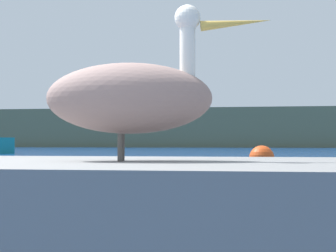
% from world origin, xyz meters
% --- Properties ---
extents(hillside_backdrop, '(140.00, 16.66, 5.13)m').
position_xyz_m(hillside_backdrop, '(0.00, 80.52, 2.57)').
color(hillside_backdrop, '#5B664C').
rests_on(hillside_backdrop, ground).
extents(pier_dock, '(3.26, 2.07, 0.72)m').
position_xyz_m(pier_dock, '(1.05, 0.38, 0.36)').
color(pier_dock, gray).
rests_on(pier_dock, ground).
extents(pelican, '(1.32, 0.63, 0.90)m').
position_xyz_m(pelican, '(1.07, 0.38, 1.09)').
color(pelican, gray).
rests_on(pelican, pier_dock).
extents(mooring_buoy, '(0.71, 0.71, 0.71)m').
position_xyz_m(mooring_buoy, '(1.56, 14.04, 0.36)').
color(mooring_buoy, '#E54C19').
rests_on(mooring_buoy, ground).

